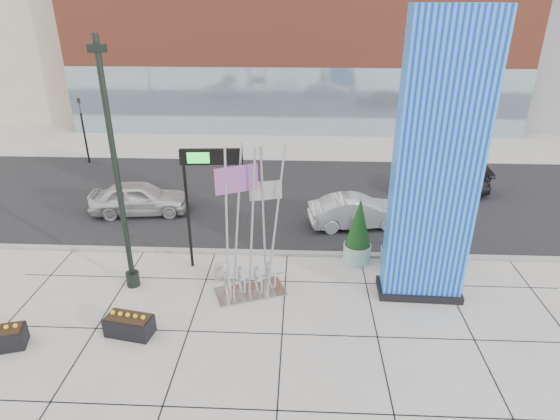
{
  "coord_description": "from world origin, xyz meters",
  "views": [
    {
      "loc": [
        1.48,
        -12.77,
        9.78
      ],
      "look_at": [
        0.8,
        2.0,
        2.95
      ],
      "focal_mm": 30.0,
      "sensor_mm": 36.0,
      "label": 1
    }
  ],
  "objects_px": {
    "overhead_street_sign": "(206,168)",
    "concrete_bollard": "(219,272)",
    "blue_pylon": "(436,172)",
    "car_white_west": "(140,198)",
    "lamp_post": "(120,196)",
    "public_art_sculpture": "(250,258)",
    "car_silver_mid": "(357,212)"
  },
  "relations": [
    {
      "from": "blue_pylon",
      "to": "overhead_street_sign",
      "type": "bearing_deg",
      "value": 171.02
    },
    {
      "from": "blue_pylon",
      "to": "car_white_west",
      "type": "distance_m",
      "value": 14.13
    },
    {
      "from": "car_white_west",
      "to": "car_silver_mid",
      "type": "relative_size",
      "value": 1.06
    },
    {
      "from": "concrete_bollard",
      "to": "overhead_street_sign",
      "type": "height_order",
      "value": "overhead_street_sign"
    },
    {
      "from": "blue_pylon",
      "to": "car_white_west",
      "type": "relative_size",
      "value": 2.06
    },
    {
      "from": "concrete_bollard",
      "to": "car_white_west",
      "type": "xyz_separation_m",
      "value": [
        -4.8,
        5.7,
        0.47
      ]
    },
    {
      "from": "car_white_west",
      "to": "car_silver_mid",
      "type": "height_order",
      "value": "car_white_west"
    },
    {
      "from": "blue_pylon",
      "to": "concrete_bollard",
      "type": "bearing_deg",
      "value": 177.81
    },
    {
      "from": "public_art_sculpture",
      "to": "car_silver_mid",
      "type": "height_order",
      "value": "public_art_sculpture"
    },
    {
      "from": "blue_pylon",
      "to": "concrete_bollard",
      "type": "distance_m",
      "value": 8.49
    },
    {
      "from": "lamp_post",
      "to": "car_white_west",
      "type": "height_order",
      "value": "lamp_post"
    },
    {
      "from": "lamp_post",
      "to": "car_white_west",
      "type": "relative_size",
      "value": 1.89
    },
    {
      "from": "overhead_street_sign",
      "to": "concrete_bollard",
      "type": "bearing_deg",
      "value": -71.16
    },
    {
      "from": "car_silver_mid",
      "to": "car_white_west",
      "type": "bearing_deg",
      "value": 75.64
    },
    {
      "from": "lamp_post",
      "to": "concrete_bollard",
      "type": "distance_m",
      "value": 4.53
    },
    {
      "from": "blue_pylon",
      "to": "lamp_post",
      "type": "distance_m",
      "value": 10.45
    },
    {
      "from": "concrete_bollard",
      "to": "blue_pylon",
      "type": "bearing_deg",
      "value": -4.1
    },
    {
      "from": "public_art_sculpture",
      "to": "concrete_bollard",
      "type": "distance_m",
      "value": 1.87
    },
    {
      "from": "blue_pylon",
      "to": "public_art_sculpture",
      "type": "xyz_separation_m",
      "value": [
        -6.02,
        -0.26,
        -3.18
      ]
    },
    {
      "from": "car_white_west",
      "to": "blue_pylon",
      "type": "bearing_deg",
      "value": -123.82
    },
    {
      "from": "lamp_post",
      "to": "overhead_street_sign",
      "type": "relative_size",
      "value": 1.83
    },
    {
      "from": "concrete_bollard",
      "to": "car_silver_mid",
      "type": "height_order",
      "value": "car_silver_mid"
    },
    {
      "from": "lamp_post",
      "to": "car_silver_mid",
      "type": "bearing_deg",
      "value": 31.12
    },
    {
      "from": "lamp_post",
      "to": "public_art_sculpture",
      "type": "relative_size",
      "value": 1.59
    },
    {
      "from": "public_art_sculpture",
      "to": "overhead_street_sign",
      "type": "distance_m",
      "value": 3.6
    },
    {
      "from": "blue_pylon",
      "to": "lamp_post",
      "type": "bearing_deg",
      "value": -178.2
    },
    {
      "from": "public_art_sculpture",
      "to": "concrete_bollard",
      "type": "xyz_separation_m",
      "value": [
        -1.27,
        0.78,
        -1.12
      ]
    },
    {
      "from": "concrete_bollard",
      "to": "car_white_west",
      "type": "relative_size",
      "value": 0.14
    },
    {
      "from": "public_art_sculpture",
      "to": "overhead_street_sign",
      "type": "relative_size",
      "value": 1.15
    },
    {
      "from": "blue_pylon",
      "to": "car_white_west",
      "type": "xyz_separation_m",
      "value": [
        -12.09,
        6.23,
        -3.83
      ]
    },
    {
      "from": "blue_pylon",
      "to": "car_silver_mid",
      "type": "height_order",
      "value": "blue_pylon"
    },
    {
      "from": "blue_pylon",
      "to": "lamp_post",
      "type": "height_order",
      "value": "blue_pylon"
    }
  ]
}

